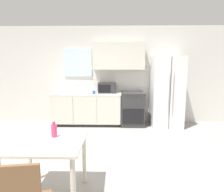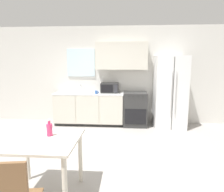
# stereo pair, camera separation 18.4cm
# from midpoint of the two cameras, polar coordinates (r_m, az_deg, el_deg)

# --- Properties ---
(ground_plane) EXTENTS (12.00, 12.00, 0.00)m
(ground_plane) POSITION_cam_midpoint_polar(r_m,az_deg,el_deg) (3.74, -4.72, -17.57)
(ground_plane) COLOR gray
(wall_back) EXTENTS (12.00, 0.38, 2.70)m
(wall_back) POSITION_cam_midpoint_polar(r_m,az_deg,el_deg) (5.68, -0.66, 6.73)
(wall_back) COLOR silver
(wall_back) RESTS_ON ground_plane
(kitchen_counter) EXTENTS (1.89, 0.61, 0.88)m
(kitchen_counter) POSITION_cam_midpoint_polar(r_m,az_deg,el_deg) (5.58, -5.54, -3.55)
(kitchen_counter) COLOR #333333
(kitchen_counter) RESTS_ON ground_plane
(oven_range) EXTENTS (0.63, 0.63, 0.91)m
(oven_range) POSITION_cam_midpoint_polar(r_m,az_deg,el_deg) (5.50, 7.52, -3.68)
(oven_range) COLOR #2D2D2D
(oven_range) RESTS_ON ground_plane
(refrigerator) EXTENTS (0.79, 0.77, 1.88)m
(refrigerator) POSITION_cam_midpoint_polar(r_m,az_deg,el_deg) (5.49, 17.08, 1.07)
(refrigerator) COLOR white
(refrigerator) RESTS_ON ground_plane
(kitchen_sink) EXTENTS (0.72, 0.44, 0.21)m
(kitchen_sink) POSITION_cam_midpoint_polar(r_m,az_deg,el_deg) (5.55, -8.34, 1.06)
(kitchen_sink) COLOR #B7BABC
(kitchen_sink) RESTS_ON kitchen_counter
(microwave) EXTENTS (0.48, 0.37, 0.27)m
(microwave) POSITION_cam_midpoint_polar(r_m,az_deg,el_deg) (5.50, 0.30, 2.37)
(microwave) COLOR #282828
(microwave) RESTS_ON kitchen_counter
(coffee_mug) EXTENTS (0.11, 0.08, 0.09)m
(coffee_mug) POSITION_cam_midpoint_polar(r_m,az_deg,el_deg) (5.30, -3.46, 1.09)
(coffee_mug) COLOR #335999
(coffee_mug) RESTS_ON kitchen_counter
(dining_table) EXTENTS (0.90, 0.84, 0.77)m
(dining_table) POSITION_cam_midpoint_polar(r_m,az_deg,el_deg) (2.67, -17.46, -14.21)
(dining_table) COLOR beige
(dining_table) RESTS_ON ground_plane
(drink_bottle) EXTENTS (0.08, 0.08, 0.22)m
(drink_bottle) POSITION_cam_midpoint_polar(r_m,az_deg,el_deg) (2.67, -15.54, -9.15)
(drink_bottle) COLOR #DB386B
(drink_bottle) RESTS_ON dining_table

